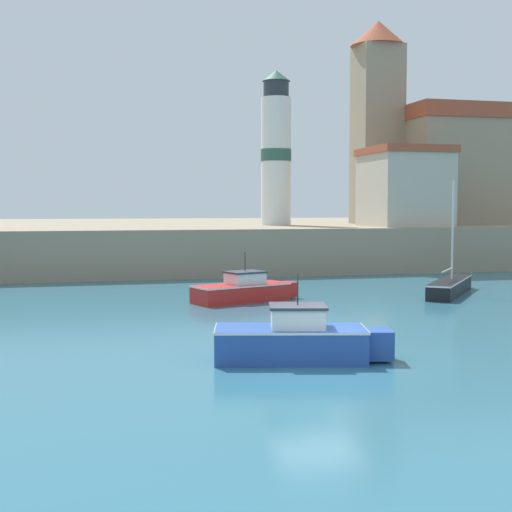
% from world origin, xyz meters
% --- Properties ---
extents(ground_plane, '(200.00, 200.00, 0.00)m').
position_xyz_m(ground_plane, '(0.00, 0.00, 0.00)').
color(ground_plane, '#2D667A').
extents(quay_seawall, '(120.00, 40.00, 3.00)m').
position_xyz_m(quay_seawall, '(0.00, 43.99, 1.50)').
color(quay_seawall, gray).
rests_on(quay_seawall, ground).
extents(motorboat_red_0, '(5.42, 3.16, 2.32)m').
position_xyz_m(motorboat_red_0, '(1.00, 13.44, 0.54)').
color(motorboat_red_0, red).
rests_on(motorboat_red_0, ground).
extents(motorboat_blue_1, '(5.25, 2.70, 2.52)m').
position_xyz_m(motorboat_blue_1, '(-0.39, 0.69, 0.62)').
color(motorboat_blue_1, '#284C9E').
rests_on(motorboat_blue_1, ground).
extents(sailboat_black_2, '(5.06, 5.96, 5.72)m').
position_xyz_m(sailboat_black_2, '(11.70, 13.63, 0.43)').
color(sailboat_black_2, black).
rests_on(sailboat_black_2, ground).
extents(church, '(14.60, 15.01, 16.17)m').
position_xyz_m(church, '(23.15, 37.15, 8.18)').
color(church, gray).
rests_on(church, quay_seawall).
extents(lighthouse, '(2.30, 2.30, 11.50)m').
position_xyz_m(lighthouse, '(8.00, 33.18, 8.55)').
color(lighthouse, silver).
rests_on(lighthouse, quay_seawall).
extents(harbor_shed_mid_row, '(5.37, 5.95, 5.56)m').
position_xyz_m(harbor_shed_mid_row, '(16.00, 27.97, 5.80)').
color(harbor_shed_mid_row, '#BCB29E').
rests_on(harbor_shed_mid_row, quay_seawall).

